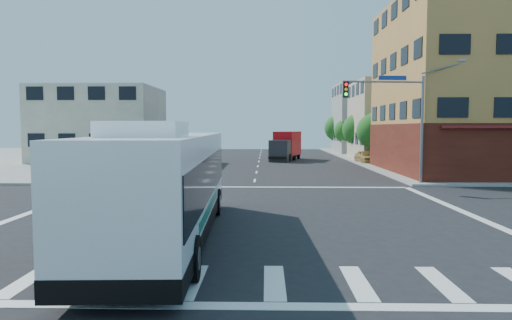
{
  "coord_description": "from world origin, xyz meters",
  "views": [
    {
      "loc": [
        0.79,
        -18.72,
        3.71
      ],
      "look_at": [
        0.28,
        4.39,
        2.06
      ],
      "focal_mm": 32.0,
      "sensor_mm": 36.0,
      "label": 1
    }
  ],
  "objects": [
    {
      "name": "corner_building_ne",
      "position": [
        19.99,
        18.48,
        5.89
      ],
      "size": [
        18.1,
        15.44,
        14.0
      ],
      "color": "#B97F42",
      "rests_on": "ground"
    },
    {
      "name": "box_truck",
      "position": [
        3.03,
        33.22,
        1.58
      ],
      "size": [
        4.01,
        7.52,
        3.25
      ],
      "rotation": [
        0.0,
        0.0,
        -0.28
      ],
      "color": "#232227",
      "rests_on": "ground"
    },
    {
      "name": "street_tree_d",
      "position": [
        11.9,
        51.92,
        3.88
      ],
      "size": [
        4.0,
        4.0,
        6.03
      ],
      "color": "#3B2A15",
      "rests_on": "ground"
    },
    {
      "name": "street_tree_a",
      "position": [
        11.9,
        27.92,
        3.59
      ],
      "size": [
        3.6,
        3.6,
        5.53
      ],
      "color": "#3B2A15",
      "rests_on": "ground"
    },
    {
      "name": "ground",
      "position": [
        0.0,
        0.0,
        0.0
      ],
      "size": [
        120.0,
        120.0,
        0.0
      ],
      "primitive_type": "plane",
      "color": "black",
      "rests_on": "ground"
    },
    {
      "name": "building_east_near",
      "position": [
        16.98,
        33.98,
        4.51
      ],
      "size": [
        12.06,
        10.06,
        9.0
      ],
      "color": "#BAAA8E",
      "rests_on": "ground"
    },
    {
      "name": "street_tree_c",
      "position": [
        11.9,
        43.92,
        3.46
      ],
      "size": [
        3.4,
        3.4,
        5.29
      ],
      "color": "#3B2A15",
      "rests_on": "ground"
    },
    {
      "name": "parked_car",
      "position": [
        11.16,
        28.75,
        0.69
      ],
      "size": [
        1.91,
        4.15,
        1.38
      ],
      "primitive_type": "imported",
      "rotation": [
        0.0,
        0.0,
        0.07
      ],
      "color": "tan",
      "rests_on": "ground"
    },
    {
      "name": "signal_mast_ne",
      "position": [
        9.08,
        10.62,
        4.98
      ],
      "size": [
        7.91,
        1.13,
        8.07
      ],
      "color": "slate",
      "rests_on": "ground"
    },
    {
      "name": "street_tree_b",
      "position": [
        11.9,
        35.92,
        3.75
      ],
      "size": [
        3.8,
        3.8,
        5.79
      ],
      "color": "#3B2A15",
      "rests_on": "ground"
    },
    {
      "name": "transit_bus",
      "position": [
        -2.44,
        -3.9,
        1.89
      ],
      "size": [
        3.33,
        13.15,
        3.86
      ],
      "rotation": [
        0.0,
        0.0,
        0.04
      ],
      "color": "black",
      "rests_on": "ground"
    },
    {
      "name": "building_east_far",
      "position": [
        16.98,
        47.98,
        5.01
      ],
      "size": [
        12.06,
        10.06,
        10.0
      ],
      "color": "gray",
      "rests_on": "ground"
    },
    {
      "name": "building_west",
      "position": [
        -17.02,
        29.98,
        4.01
      ],
      "size": [
        12.06,
        10.06,
        8.0
      ],
      "color": "beige",
      "rests_on": "ground"
    }
  ]
}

